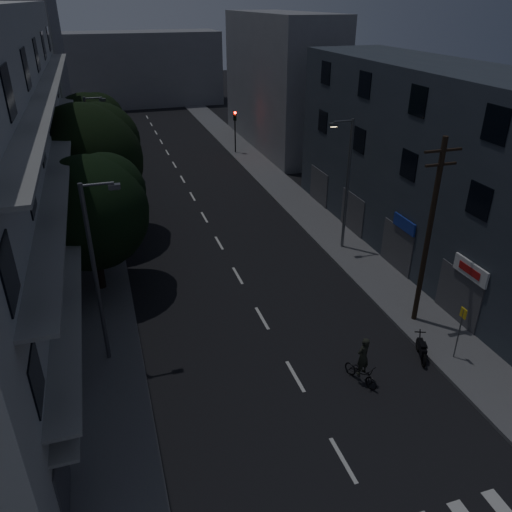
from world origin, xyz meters
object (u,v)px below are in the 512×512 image
cyclist (362,367)px  motorcycle (421,349)px  utility_pole (429,231)px  bus_stop_sign (461,324)px

cyclist → motorcycle: bearing=-10.1°
cyclist → utility_pole: bearing=13.8°
utility_pole → cyclist: bearing=-145.8°
utility_pole → motorcycle: size_ratio=5.52×
bus_stop_sign → motorcycle: 2.03m
bus_stop_sign → cyclist: size_ratio=1.15×
motorcycle → cyclist: 3.35m
bus_stop_sign → motorcycle: (-1.30, 0.57, -1.46)m
utility_pole → motorcycle: (-1.32, -2.54, -4.43)m
bus_stop_sign → motorcycle: size_ratio=1.55×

